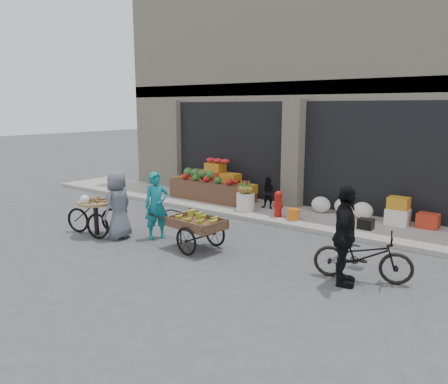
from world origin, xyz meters
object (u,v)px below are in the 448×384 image
Objects in this scene: vendor_woman at (157,206)px; tricycle_cart at (96,212)px; pineapple_bin at (246,202)px; fire_hydrant at (278,203)px; seated_person at (268,193)px; orange_bucket at (293,214)px; vendor_grey at (118,205)px; banana_cart at (195,221)px; cyclist at (345,236)px; bicycle at (363,256)px.

vendor_woman is 1.08× the size of tricycle_cart.
pineapple_bin is 1.11m from fire_hydrant.
seated_person is at bearing 48.65° from tricycle_cart.
orange_bucket is 0.20× the size of vendor_grey.
fire_hydrant is 0.55m from orange_bucket.
fire_hydrant is at bearing 141.41° from vendor_grey.
vendor_grey reaches higher than banana_cart.
cyclist reaches higher than tricycle_cart.
orange_bucket is 4.04m from cyclist.
vendor_grey is 5.57m from bicycle.
bicycle is (3.53, 0.46, -0.17)m from banana_cart.
bicycle is at bearing -5.28° from tricycle_cart.
vendor_grey is at bearing -120.92° from fire_hydrant.
tricycle_cart is at bearing -85.89° from vendor_grey.
vendor_woman is 4.56m from cyclist.
vendor_woman is at bearing -96.69° from pineapple_bin.
banana_cart is (0.46, -3.81, 0.04)m from seated_person.
seated_person is at bearing 32.88° from bicycle.
vendor_woman is at bearing 77.84° from bicycle.
banana_cart is at bearing -1.79° from tricycle_cart.
banana_cart is 1.24× the size of bicycle.
seated_person is 3.84m from banana_cart.
vendor_grey reaches higher than seated_person.
vendor_woman is 0.90× the size of cyclist.
cyclist is (-0.20, -0.40, 0.43)m from bicycle.
tricycle_cart is at bearing -114.63° from pineapple_bin.
seated_person reaches higher than banana_cart.
pineapple_bin is at bearing 155.95° from vendor_grey.
seated_person is 0.53× the size of cyclist.
pineapple_bin is 0.73× the size of fire_hydrant.
fire_hydrant is at bearing 37.56° from tricycle_cart.
cyclist is at bearing -36.89° from pineapple_bin.
orange_bucket is at bearing 135.60° from vendor_grey.
pineapple_bin is at bearing 40.84° from bicycle.
banana_cart is at bearing -103.43° from orange_bucket.
pineapple_bin is 0.32× the size of vendor_grey.
fire_hydrant is at bearing -52.88° from seated_person.
fire_hydrant is (1.10, -0.05, 0.13)m from pineapple_bin.
pineapple_bin is 0.75m from seated_person.
banana_cart reaches higher than pineapple_bin.
tricycle_cart is (-3.36, -3.74, 0.30)m from orange_bucket.
vendor_woman is at bearing -111.58° from seated_person.
seated_person is at bearing 149.74° from orange_bucket.
banana_cart is 1.46× the size of tricycle_cart.
orange_bucket is 0.34× the size of seated_person.
seated_person is 4.56m from vendor_grey.
cyclist is (3.79, -3.74, 0.29)m from seated_person.
tricycle_cart is (-1.39, -0.68, -0.23)m from vendor_woman.
cyclist is at bearing 7.56° from banana_cart.
seated_person is at bearing 56.31° from pineapple_bin.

